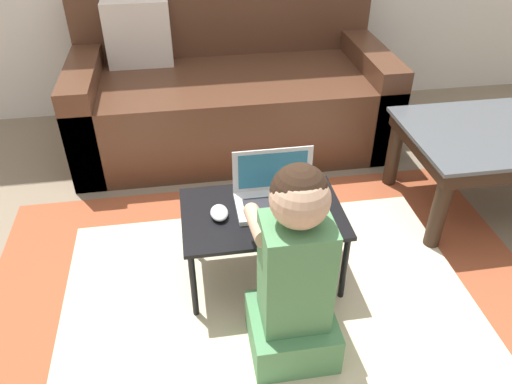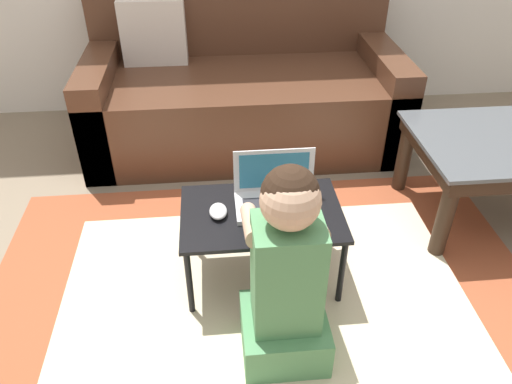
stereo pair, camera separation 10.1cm
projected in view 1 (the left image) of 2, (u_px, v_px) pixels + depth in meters
The scene contains 8 objects.
ground_plane at pixel (252, 267), 2.14m from camera, with size 16.00×16.00×0.00m, color #7F705B.
area_rug at pixel (270, 307), 1.95m from camera, with size 2.23×1.69×0.01m.
couch at pixel (229, 91), 2.92m from camera, with size 1.75×0.89×0.84m.
coffee_table at pixel (508, 142), 2.31m from camera, with size 0.96×0.62×0.42m.
laptop_desk at pixel (262, 218), 1.93m from camera, with size 0.62×0.41×0.33m.
laptop at pixel (276, 196), 1.94m from camera, with size 0.32×0.20×0.21m.
computer_mouse at pixel (219, 213), 1.88m from camera, with size 0.07×0.10×0.03m.
person_seated at pixel (295, 275), 1.60m from camera, with size 0.29×0.41×0.77m.
Camera 1 is at (-0.23, -1.54, 1.50)m, focal length 35.00 mm.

